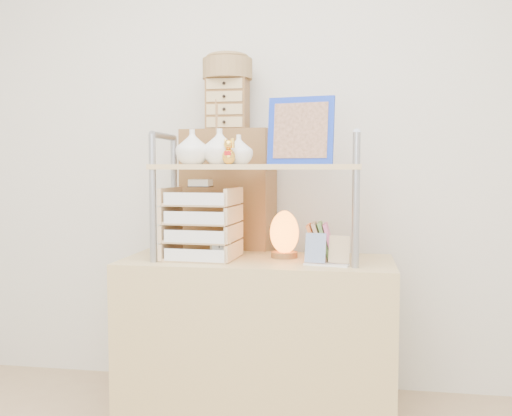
{
  "coord_description": "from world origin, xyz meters",
  "views": [
    {
      "loc": [
        0.41,
        -1.28,
        1.16
      ],
      "look_at": [
        -0.01,
        1.2,
        0.98
      ],
      "focal_mm": 40.0,
      "sensor_mm": 36.0,
      "label": 1
    }
  ],
  "objects_px": {
    "desk": "(257,342)",
    "cabinet": "(229,261)",
    "salt_lamp": "(284,234)",
    "letter_tray": "(201,227)"
  },
  "relations": [
    {
      "from": "cabinet",
      "to": "salt_lamp",
      "type": "height_order",
      "value": "cabinet"
    },
    {
      "from": "desk",
      "to": "letter_tray",
      "type": "bearing_deg",
      "value": -171.68
    },
    {
      "from": "desk",
      "to": "salt_lamp",
      "type": "relative_size",
      "value": 5.62
    },
    {
      "from": "cabinet",
      "to": "desk",
      "type": "bearing_deg",
      "value": -54.56
    },
    {
      "from": "cabinet",
      "to": "salt_lamp",
      "type": "distance_m",
      "value": 0.48
    },
    {
      "from": "desk",
      "to": "cabinet",
      "type": "xyz_separation_m",
      "value": [
        -0.21,
        0.37,
        0.3
      ]
    },
    {
      "from": "cabinet",
      "to": "letter_tray",
      "type": "bearing_deg",
      "value": -89.42
    },
    {
      "from": "desk",
      "to": "cabinet",
      "type": "height_order",
      "value": "cabinet"
    },
    {
      "from": "letter_tray",
      "to": "salt_lamp",
      "type": "xyz_separation_m",
      "value": [
        0.36,
        0.1,
        -0.03
      ]
    },
    {
      "from": "cabinet",
      "to": "letter_tray",
      "type": "height_order",
      "value": "cabinet"
    }
  ]
}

